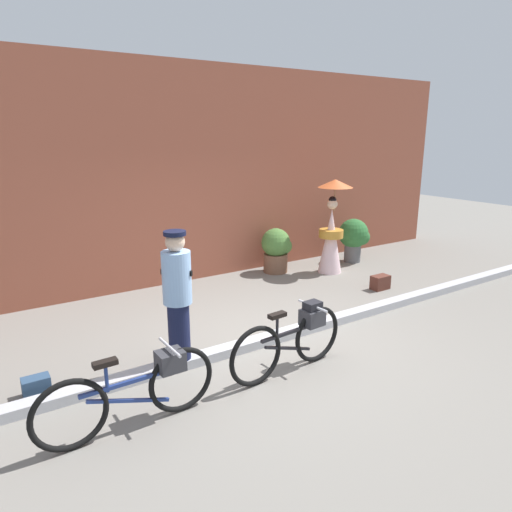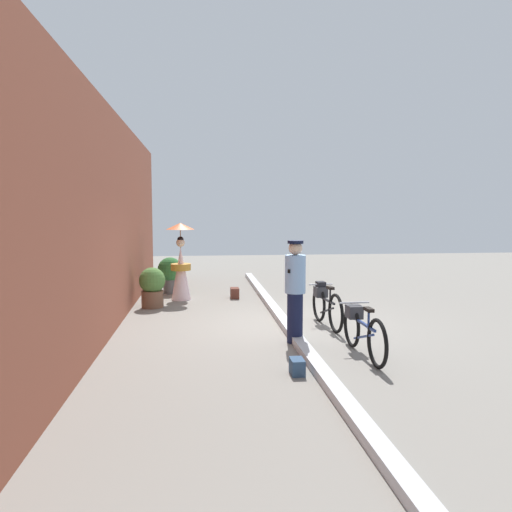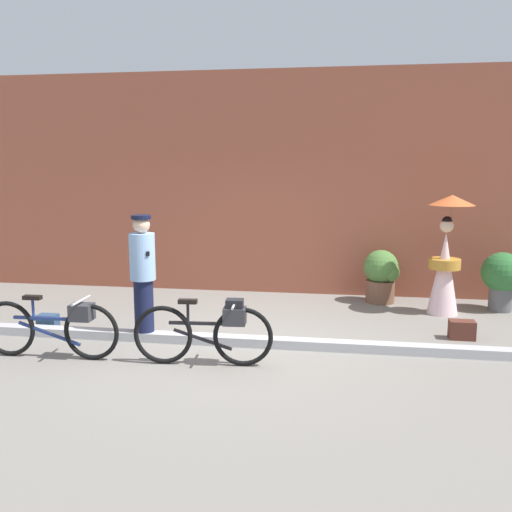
# 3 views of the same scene
# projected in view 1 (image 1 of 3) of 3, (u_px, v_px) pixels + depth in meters

# --- Properties ---
(ground_plane) EXTENTS (30.00, 30.00, 0.00)m
(ground_plane) POSITION_uv_depth(u_px,v_px,m) (270.00, 342.00, 6.26)
(ground_plane) COLOR gray
(building_wall) EXTENTS (14.00, 0.40, 4.02)m
(building_wall) POSITION_uv_depth(u_px,v_px,m) (168.00, 176.00, 8.44)
(building_wall) COLOR brown
(building_wall) RESTS_ON ground_plane
(sidewalk_curb) EXTENTS (14.00, 0.20, 0.12)m
(sidewalk_curb) POSITION_uv_depth(u_px,v_px,m) (270.00, 338.00, 6.25)
(sidewalk_curb) COLOR #B2B2B7
(sidewalk_curb) RESTS_ON ground_plane
(bicycle_near_officer) EXTENTS (1.78, 0.48, 0.78)m
(bicycle_near_officer) POSITION_uv_depth(u_px,v_px,m) (136.00, 389.00, 4.37)
(bicycle_near_officer) COLOR black
(bicycle_near_officer) RESTS_ON ground_plane
(bicycle_far_side) EXTENTS (1.67, 0.48, 0.81)m
(bicycle_far_side) POSITION_uv_depth(u_px,v_px,m) (293.00, 337.00, 5.42)
(bicycle_far_side) COLOR black
(bicycle_far_side) RESTS_ON ground_plane
(person_officer) EXTENTS (0.34, 0.34, 1.70)m
(person_officer) POSITION_uv_depth(u_px,v_px,m) (178.00, 297.00, 5.37)
(person_officer) COLOR #141938
(person_officer) RESTS_ON ground_plane
(person_with_parasol) EXTENTS (0.70, 0.70, 1.89)m
(person_with_parasol) POSITION_uv_depth(u_px,v_px,m) (332.00, 229.00, 9.25)
(person_with_parasol) COLOR silver
(person_with_parasol) RESTS_ON ground_plane
(potted_plant_by_door) EXTENTS (0.60, 0.59, 0.91)m
(potted_plant_by_door) POSITION_uv_depth(u_px,v_px,m) (277.00, 249.00, 9.35)
(potted_plant_by_door) COLOR brown
(potted_plant_by_door) RESTS_ON ground_plane
(potted_plant_small) EXTENTS (0.66, 0.65, 0.96)m
(potted_plant_small) POSITION_uv_depth(u_px,v_px,m) (354.00, 237.00, 10.10)
(potted_plant_small) COLOR #59595B
(potted_plant_small) RESTS_ON ground_plane
(backpack_on_pavement) EXTENTS (0.28, 0.18, 0.21)m
(backpack_on_pavement) POSITION_uv_depth(u_px,v_px,m) (36.00, 386.00, 4.97)
(backpack_on_pavement) COLOR navy
(backpack_on_pavement) RESTS_ON ground_plane
(backpack_spare) EXTENTS (0.34, 0.21, 0.26)m
(backpack_spare) POSITION_uv_depth(u_px,v_px,m) (380.00, 282.00, 8.38)
(backpack_spare) COLOR #592D23
(backpack_spare) RESTS_ON ground_plane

